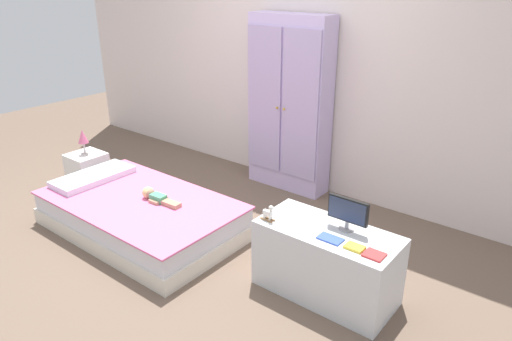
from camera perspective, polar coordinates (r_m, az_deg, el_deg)
The scene contains 14 objects.
ground_plane at distance 3.92m, azimuth -8.37°, elevation -8.50°, with size 10.00×10.00×0.02m, color brown.
back_wall at distance 4.62m, azimuth 5.31°, elevation 14.45°, with size 6.40×0.05×2.70m, color silver.
bed at distance 4.06m, azimuth -13.77°, elevation -5.26°, with size 1.68×0.98×0.29m.
pillow at distance 4.48m, azimuth -19.12°, elevation -0.71°, with size 0.32×0.71×0.06m, color silver.
doll at distance 3.93m, azimuth -12.21°, elevation -3.02°, with size 0.39×0.14×0.10m.
nightstand at distance 5.00m, azimuth -19.72°, elevation -0.06°, with size 0.32×0.32×0.36m, color white.
table_lamp at distance 4.89m, azimuth -20.26°, elevation 3.77°, with size 0.10×0.10×0.25m.
wardrobe at distance 4.56m, azimuth 4.05°, elevation 7.92°, with size 0.82×0.29×1.69m.
tv_stand at distance 3.20m, azimuth 8.52°, elevation -10.92°, with size 0.93×0.43×0.49m, color silver.
tv_monitor at distance 3.04m, azimuth 11.07°, elevation -4.93°, with size 0.28×0.10×0.22m.
rocking_horse_toy at distance 3.12m, azimuth 1.55°, elevation -5.19°, with size 0.10×0.04×0.12m.
book_blue at distance 2.97m, azimuth 8.99°, elevation -8.17°, with size 0.15×0.09×0.01m, color blue.
book_yellow at distance 2.90m, azimuth 11.87°, elevation -9.09°, with size 0.11×0.08×0.02m, color gold.
book_red at distance 2.86m, azimuth 14.14°, elevation -9.88°, with size 0.12×0.11×0.01m, color #CC3838.
Camera 1 is at (2.50, -2.25, 2.00)m, focal length 33.00 mm.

